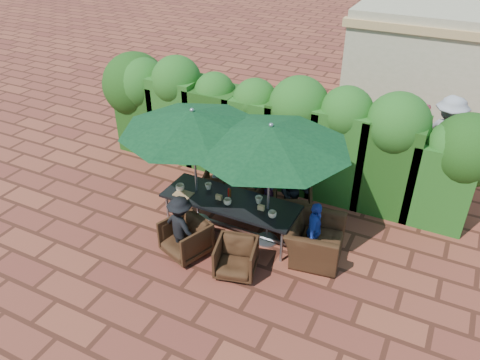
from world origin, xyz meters
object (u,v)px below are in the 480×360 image
at_px(umbrella_left, 193,121).
at_px(chair_end_right, 315,235).
at_px(umbrella_right, 271,136).
at_px(chair_far_left, 220,184).
at_px(chair_near_right, 236,257).
at_px(chair_far_mid, 245,191).
at_px(chair_far_right, 292,205).
at_px(dining_table, 230,203).
at_px(chair_near_left, 186,236).

distance_m(umbrella_left, chair_end_right, 2.97).
relative_size(umbrella_right, chair_far_left, 4.05).
height_order(umbrella_right, chair_near_right, umbrella_right).
xyz_separation_m(chair_far_mid, chair_far_right, (1.04, 0.00, -0.03)).
relative_size(chair_far_left, chair_end_right, 0.63).
height_order(dining_table, chair_end_right, chair_end_right).
xyz_separation_m(umbrella_right, chair_near_right, (-0.13, -1.03, -1.86)).
distance_m(chair_far_left, chair_far_right, 1.69).
distance_m(dining_table, chair_near_left, 1.06).
xyz_separation_m(umbrella_left, chair_near_left, (0.30, -0.93, -1.83)).
bearing_deg(umbrella_right, chair_far_mid, 137.04).
bearing_deg(chair_far_right, chair_far_left, -23.28).
height_order(chair_far_mid, chair_near_left, chair_far_mid).
distance_m(chair_near_right, chair_end_right, 1.49).
bearing_deg(chair_far_mid, umbrella_left, 48.03).
xyz_separation_m(umbrella_right, chair_end_right, (0.93, -0.00, -1.74)).
relative_size(umbrella_right, chair_far_right, 3.59).
bearing_deg(chair_far_mid, chair_end_right, 150.71).
bearing_deg(dining_table, umbrella_left, 179.16).
height_order(chair_far_mid, chair_end_right, chair_end_right).
xyz_separation_m(umbrella_left, umbrella_right, (1.48, 0.06, 0.00)).
bearing_deg(chair_far_mid, chair_near_left, 74.22).
bearing_deg(chair_near_left, chair_far_right, 72.62).
height_order(umbrella_left, chair_end_right, umbrella_left).
xyz_separation_m(dining_table, umbrella_left, (-0.74, 0.01, 1.54)).
xyz_separation_m(dining_table, chair_far_left, (-0.75, 0.96, -0.33)).
distance_m(chair_far_mid, chair_near_right, 1.96).
distance_m(umbrella_right, chair_end_right, 1.97).
height_order(umbrella_right, chair_near_left, umbrella_right).
bearing_deg(umbrella_right, dining_table, -174.59).
bearing_deg(chair_near_right, chair_far_mid, 97.22).
xyz_separation_m(dining_table, chair_near_left, (-0.43, -0.91, -0.30)).
relative_size(dining_table, umbrella_right, 0.94).
bearing_deg(chair_near_left, umbrella_left, 128.39).
relative_size(umbrella_left, chair_near_right, 3.80).
relative_size(chair_near_left, chair_end_right, 0.70).
distance_m(dining_table, umbrella_left, 1.70).
bearing_deg(umbrella_left, chair_far_left, 90.94).
height_order(dining_table, umbrella_left, umbrella_left).
bearing_deg(dining_table, umbrella_right, 5.41).
xyz_separation_m(umbrella_right, chair_far_mid, (-0.85, 0.79, -1.80)).
height_order(dining_table, chair_far_left, dining_table).
bearing_deg(umbrella_left, chair_far_right, 26.98).
bearing_deg(chair_end_right, umbrella_left, 83.14).
xyz_separation_m(dining_table, chair_end_right, (1.68, 0.07, -0.20)).
distance_m(dining_table, chair_far_left, 1.27).
bearing_deg(umbrella_left, dining_table, -0.84).
xyz_separation_m(umbrella_right, chair_near_left, (-1.17, -0.98, -1.83)).
bearing_deg(umbrella_right, chair_end_right, -0.12).
relative_size(chair_far_mid, chair_end_right, 0.76).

